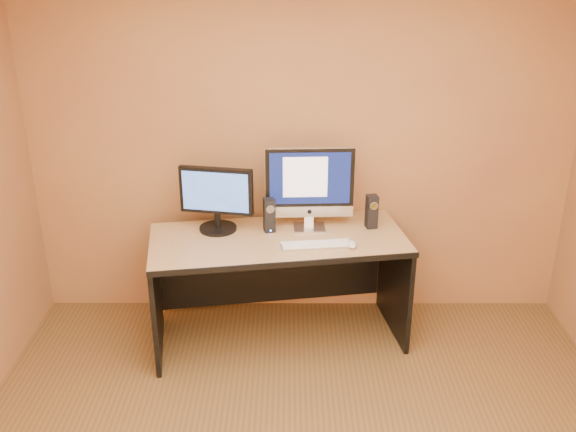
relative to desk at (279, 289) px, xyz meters
The scene contains 10 objects.
walls 1.76m from the desk, 83.80° to the right, with size 4.00×4.00×2.60m, color olive, non-canonical shape.
desk is the anchor object (origin of this frame).
imac 0.76m from the desk, 36.07° to the left, with size 0.63×0.23×0.61m, color silver, non-canonical shape.
second_monitor 0.78m from the desk, 162.77° to the left, with size 0.53×0.26×0.46m, color black, non-canonical shape.
speaker_left 0.54m from the desk, 119.72° to the left, with size 0.07×0.08×0.24m, color black, non-canonical shape.
speaker_right 0.86m from the desk, 15.08° to the left, with size 0.07×0.08×0.24m, color black, non-canonical shape.
keyboard 0.51m from the desk, 27.78° to the right, with size 0.47×0.13×0.02m, color silver.
mouse 0.67m from the desk, 16.26° to the right, with size 0.06×0.11×0.04m, color silver.
cable_a 0.56m from the desk, 44.12° to the left, with size 0.01×0.01×0.24m, color black.
cable_b 0.59m from the desk, 54.15° to the left, with size 0.01×0.01×0.20m, color black.
Camera 1 is at (-0.09, -2.51, 2.68)m, focal length 40.00 mm.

